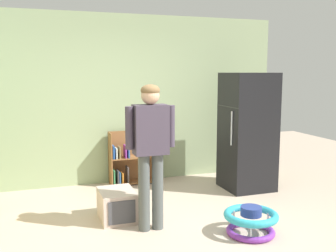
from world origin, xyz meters
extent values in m
plane|color=#C4AF99|center=(0.00, 0.00, 0.00)|extent=(12.00, 12.00, 0.00)
cube|color=#97AB7E|center=(0.00, 2.33, 1.35)|extent=(5.20, 0.06, 2.70)
cube|color=black|center=(1.65, 1.30, 0.89)|extent=(0.70, 0.68, 1.78)
cylinder|color=silver|center=(1.28, 1.13, 0.98)|extent=(0.02, 0.02, 0.50)
cube|color=#333333|center=(1.30, 1.30, 1.28)|extent=(0.01, 0.67, 0.01)
cube|color=brown|center=(-0.32, 2.11, 0.42)|extent=(0.02, 0.28, 0.85)
cube|color=brown|center=(0.46, 2.11, 0.42)|extent=(0.02, 0.28, 0.85)
cube|color=brown|center=(0.07, 2.24, 0.42)|extent=(0.80, 0.02, 0.85)
cube|color=brown|center=(0.07, 2.11, 0.03)|extent=(0.76, 0.24, 0.02)
cube|color=brown|center=(0.07, 2.11, 0.43)|extent=(0.76, 0.24, 0.02)
cube|color=#34814B|center=(-0.28, 2.08, 0.15)|extent=(0.02, 0.17, 0.22)
cube|color=#234FA2|center=(-0.28, 2.08, 0.55)|extent=(0.03, 0.17, 0.21)
cube|color=#3C3C3F|center=(-0.21, 2.08, 0.15)|extent=(0.02, 0.17, 0.21)
cube|color=silver|center=(-0.23, 2.08, 0.53)|extent=(0.02, 0.17, 0.17)
cube|color=#2B5B97|center=(-0.18, 2.08, 0.13)|extent=(0.02, 0.17, 0.18)
cube|color=olive|center=(-0.18, 2.08, 0.54)|extent=(0.02, 0.17, 0.19)
cube|color=orange|center=(-0.14, 2.08, 0.12)|extent=(0.02, 0.17, 0.17)
cube|color=purple|center=(-0.08, 2.08, 0.55)|extent=(0.02, 0.17, 0.20)
cube|color=#453D3B|center=(-0.05, 2.08, 0.17)|extent=(0.02, 0.17, 0.26)
cube|color=#2A589F|center=(-0.04, 2.08, 0.53)|extent=(0.02, 0.17, 0.17)
cylinder|color=#4F5553|center=(-0.28, 0.25, 0.44)|extent=(0.13, 0.13, 0.88)
cylinder|color=#4F5553|center=(-0.12, 0.25, 0.44)|extent=(0.13, 0.13, 0.88)
cube|color=#433948|center=(-0.20, 0.25, 1.16)|extent=(0.38, 0.22, 0.55)
cylinder|color=#433948|center=(-0.44, 0.25, 1.19)|extent=(0.09, 0.09, 0.47)
cylinder|color=#433948|center=(0.04, 0.25, 1.19)|extent=(0.09, 0.09, 0.47)
sphere|color=#DDAB85|center=(-0.20, 0.25, 1.54)|extent=(0.20, 0.20, 0.20)
ellipsoid|color=brown|center=(-0.20, 0.25, 1.59)|extent=(0.21, 0.21, 0.13)
torus|color=purple|center=(0.81, -0.25, 0.04)|extent=(0.54, 0.54, 0.07)
torus|color=#2DA6BE|center=(0.81, -0.25, 0.22)|extent=(0.60, 0.60, 0.08)
cylinder|color=navy|center=(0.81, -0.25, 0.27)|extent=(0.23, 0.23, 0.10)
cylinder|color=silver|center=(1.03, -0.25, 0.13)|extent=(0.02, 0.02, 0.18)
cylinder|color=silver|center=(0.70, -0.06, 0.13)|extent=(0.02, 0.02, 0.18)
cylinder|color=silver|center=(0.70, -0.44, 0.13)|extent=(0.02, 0.02, 0.18)
cube|color=beige|center=(-0.50, 0.68, 0.18)|extent=(0.42, 0.54, 0.36)
cube|color=#424247|center=(-0.50, 0.41, 0.18)|extent=(0.32, 0.01, 0.27)
camera|label=1|loc=(-1.40, -3.86, 1.80)|focal=41.71mm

